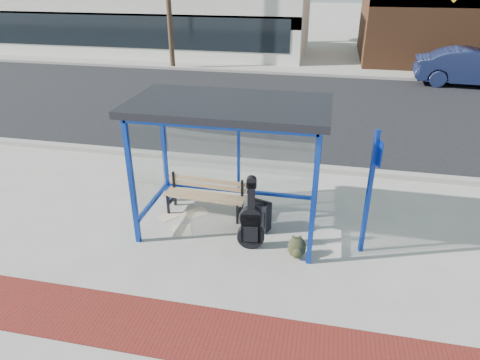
% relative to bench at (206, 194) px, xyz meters
% --- Properties ---
extents(ground, '(120.00, 120.00, 0.00)m').
position_rel_bench_xyz_m(ground, '(0.60, -0.45, -0.43)').
color(ground, '#B2ADA0').
rests_on(ground, ground).
extents(brick_paver_strip, '(60.00, 1.00, 0.01)m').
position_rel_bench_xyz_m(brick_paver_strip, '(0.60, -3.05, -0.42)').
color(brick_paver_strip, maroon).
rests_on(brick_paver_strip, ground).
extents(curb_near, '(60.00, 0.25, 0.12)m').
position_rel_bench_xyz_m(curb_near, '(0.60, 2.45, -0.37)').
color(curb_near, gray).
rests_on(curb_near, ground).
extents(street_asphalt, '(60.00, 10.00, 0.00)m').
position_rel_bench_xyz_m(street_asphalt, '(0.60, 7.55, -0.42)').
color(street_asphalt, black).
rests_on(street_asphalt, ground).
extents(curb_far, '(60.00, 0.25, 0.12)m').
position_rel_bench_xyz_m(curb_far, '(0.60, 12.65, -0.37)').
color(curb_far, gray).
rests_on(curb_far, ground).
extents(far_sidewalk, '(60.00, 4.00, 0.01)m').
position_rel_bench_xyz_m(far_sidewalk, '(0.60, 14.55, -0.42)').
color(far_sidewalk, '#B2ADA0').
rests_on(far_sidewalk, ground).
extents(bus_shelter, '(3.30, 1.80, 2.42)m').
position_rel_bench_xyz_m(bus_shelter, '(0.60, -0.38, 1.64)').
color(bus_shelter, '#0E309F').
rests_on(bus_shelter, ground).
extents(storefront_white, '(18.00, 6.04, 4.00)m').
position_rel_bench_xyz_m(storefront_white, '(-8.40, 17.53, 1.57)').
color(storefront_white, silver).
rests_on(storefront_white, ground).
extents(bench, '(1.61, 0.48, 0.75)m').
position_rel_bench_xyz_m(bench, '(0.00, 0.00, 0.00)').
color(bench, black).
rests_on(bench, ground).
extents(guitar_bag, '(0.48, 0.20, 1.29)m').
position_rel_bench_xyz_m(guitar_bag, '(1.08, -0.97, 0.04)').
color(guitar_bag, black).
rests_on(guitar_bag, ground).
extents(suitcase, '(0.41, 0.33, 0.62)m').
position_rel_bench_xyz_m(suitcase, '(1.15, -0.39, -0.14)').
color(suitcase, black).
rests_on(suitcase, ground).
extents(backpack, '(0.35, 0.33, 0.37)m').
position_rel_bench_xyz_m(backpack, '(1.89, -1.09, -0.25)').
color(backpack, '#2B2D19').
rests_on(backpack, ground).
extents(sign_post, '(0.15, 0.26, 2.20)m').
position_rel_bench_xyz_m(sign_post, '(2.96, -0.68, 0.81)').
color(sign_post, '#0E2C9C').
rests_on(sign_post, ground).
extents(newspaper_a, '(0.42, 0.44, 0.01)m').
position_rel_bench_xyz_m(newspaper_a, '(-0.69, -0.31, -0.42)').
color(newspaper_a, white).
rests_on(newspaper_a, ground).
extents(newspaper_b, '(0.47, 0.51, 0.01)m').
position_rel_bench_xyz_m(newspaper_b, '(-0.25, -0.73, -0.42)').
color(newspaper_b, white).
rests_on(newspaper_b, ground).
extents(newspaper_c, '(0.54, 0.54, 0.01)m').
position_rel_bench_xyz_m(newspaper_c, '(-0.19, -0.05, -0.42)').
color(newspaper_c, white).
rests_on(newspaper_c, ground).
extents(parked_car, '(4.58, 1.85, 1.48)m').
position_rel_bench_xyz_m(parked_car, '(7.83, 12.15, 0.31)').
color(parked_car, '#1A2349').
rests_on(parked_car, ground).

